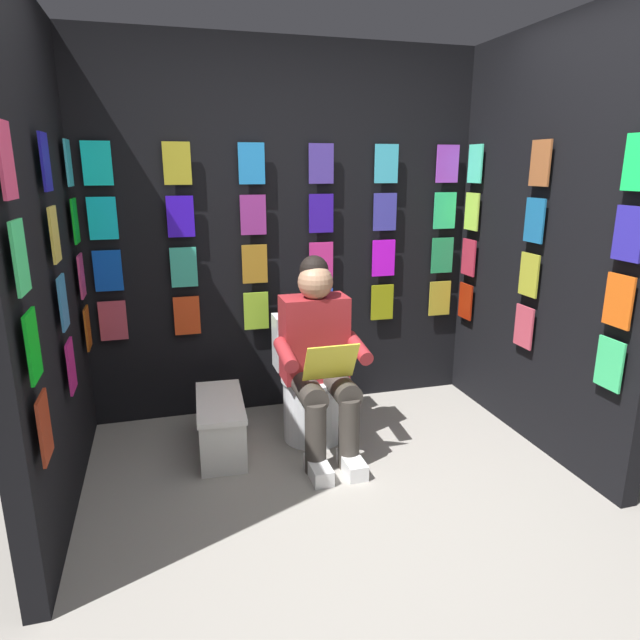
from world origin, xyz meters
TOP-DOWN VIEW (x-y plane):
  - ground_plane at (0.00, 0.00)m, footprint 30.00×30.00m
  - display_wall_back at (0.00, -1.81)m, footprint 2.79×0.14m
  - display_wall_left at (-1.39, -0.88)m, footprint 0.14×1.76m
  - display_wall_right at (1.39, -0.88)m, footprint 0.14×1.76m
  - toilet at (-0.03, -1.27)m, footprint 0.41×0.56m
  - person_reading at (-0.03, -1.04)m, footprint 0.53×0.68m
  - comic_longbox_near at (0.56, -1.17)m, footprint 0.31×0.66m

SIDE VIEW (x-z plane):
  - ground_plane at x=0.00m, z-range 0.00..0.00m
  - comic_longbox_near at x=0.56m, z-range 0.00..0.34m
  - toilet at x=-0.03m, z-range -0.06..0.71m
  - person_reading at x=-0.03m, z-range 0.00..1.20m
  - display_wall_back at x=0.00m, z-range 0.00..2.50m
  - display_wall_left at x=-1.39m, z-range 0.00..2.50m
  - display_wall_right at x=1.39m, z-range 0.00..2.50m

